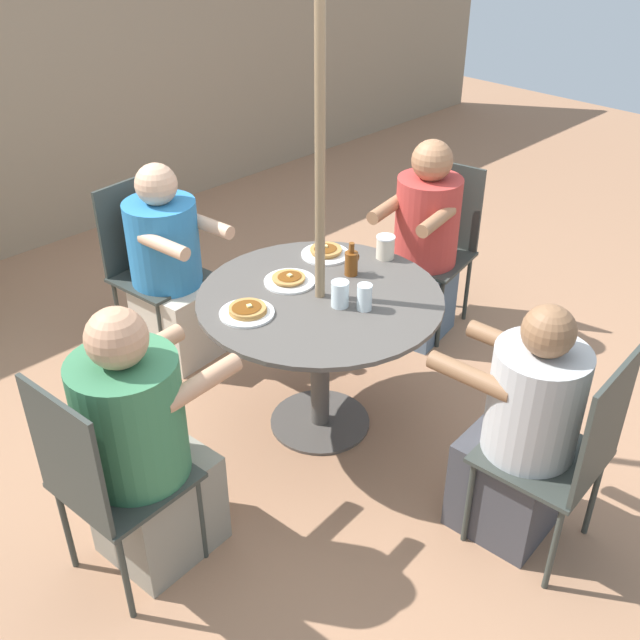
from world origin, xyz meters
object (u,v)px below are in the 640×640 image
coffee_cup (385,247)px  drinking_glass_b (340,294)px  syrup_bottle (351,262)px  patio_chair_west (147,258)px  diner_east (521,436)px  diner_south (423,250)px  patio_chair_east (567,449)px  patio_table (320,323)px  diner_north (143,452)px  pancake_plate_c (247,311)px  patio_chair_south (437,238)px  diner_west (170,273)px  pancake_plate_a (326,252)px  patio_chair_north (101,476)px  drinking_glass_a (365,297)px  pancake_plate_b (289,280)px

coffee_cup → drinking_glass_b: drinking_glass_b is taller
syrup_bottle → drinking_glass_b: (-0.24, -0.16, -0.00)m
patio_chair_west → syrup_bottle: 1.23m
diner_east → diner_south: diner_south is taller
patio_chair_east → diner_south: diner_south is taller
patio_table → syrup_bottle: syrup_bottle is taller
patio_table → drinking_glass_b: size_ratio=9.45×
diner_north → pancake_plate_c: bearing=101.1°
patio_table → diner_north: (-1.00, -0.08, -0.07)m
diner_north → patio_chair_west: 1.54m
diner_south → coffee_cup: diner_south is taller
patio_chair_south → diner_south: size_ratio=0.82×
diner_south → diner_west: (-1.10, 0.81, -0.03)m
patio_chair_east → pancake_plate_c: size_ratio=3.98×
patio_chair_west → coffee_cup: bearing=111.7°
patio_chair_south → diner_north: bearing=87.2°
diner_north → diner_south: bearing=93.0°
pancake_plate_c → coffee_cup: bearing=-5.3°
patio_chair_east → pancake_plate_a: patio_chair_east is taller
patio_chair_north → coffee_cup: size_ratio=8.30×
syrup_bottle → pancake_plate_a: bearing=75.9°
diner_west → drinking_glass_b: diner_west is taller
diner_north → patio_chair_north: bearing=-90.0°
pancake_plate_c → drinking_glass_a: size_ratio=2.01×
patio_chair_south → pancake_plate_c: patio_chair_south is taller
pancake_plate_a → pancake_plate_b: (-0.31, -0.07, -0.00)m
diner_south → syrup_bottle: (-0.75, -0.15, 0.26)m
diner_east → drinking_glass_b: (-0.07, 0.88, 0.29)m
patio_chair_south → patio_chair_west: same height
diner_north → drinking_glass_a: 1.09m
patio_table → diner_west: 1.01m
patio_chair_east → patio_chair_west: bearing=91.0°
pancake_plate_c → coffee_cup: size_ratio=2.09×
diner_north → drinking_glass_b: (1.00, -0.03, 0.27)m
patio_table → patio_chair_north: 1.19m
patio_table → syrup_bottle: size_ratio=6.83×
patio_table → pancake_plate_c: size_ratio=4.67×
pancake_plate_c → coffee_cup: coffee_cup is taller
patio_table → patio_chair_south: (1.16, 0.22, -0.06)m
patio_table → coffee_cup: coffee_cup is taller
diner_east → diner_west: (-0.18, 2.00, 0.00)m
patio_chair_east → pancake_plate_b: 1.38m
patio_chair_south → pancake_plate_c: bearing=83.5°
pancake_plate_a → syrup_bottle: bearing=-104.1°
patio_chair_west → pancake_plate_a: (0.42, -0.92, 0.21)m
diner_south → drinking_glass_a: (-0.94, -0.40, 0.26)m
pancake_plate_b → drinking_glass_b: 0.30m
diner_north → diner_south: (1.99, 0.27, 0.01)m
diner_north → diner_south: 2.01m
pancake_plate_c → patio_table: bearing=-18.6°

